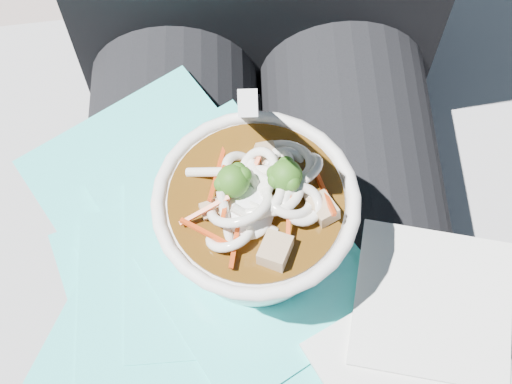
{
  "coord_description": "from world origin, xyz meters",
  "views": [
    {
      "loc": [
        -0.02,
        -0.19,
        1.07
      ],
      "look_at": [
        -0.01,
        0.01,
        0.68
      ],
      "focal_mm": 50.0,
      "sensor_mm": 36.0,
      "label": 1
    }
  ],
  "objects_px": {
    "stone_ledge": "(260,258)",
    "plastic_bag": "(216,281)",
    "lap": "(268,300)",
    "udon_bowl": "(257,215)",
    "person_body": "(264,186)"
  },
  "relations": [
    {
      "from": "person_body",
      "to": "stone_ledge",
      "type": "bearing_deg",
      "value": 90.0
    },
    {
      "from": "udon_bowl",
      "to": "lap",
      "type": "bearing_deg",
      "value": -52.06
    },
    {
      "from": "person_body",
      "to": "plastic_bag",
      "type": "xyz_separation_m",
      "value": [
        -0.04,
        -0.11,
        0.06
      ]
    },
    {
      "from": "plastic_bag",
      "to": "person_body",
      "type": "bearing_deg",
      "value": 69.59
    },
    {
      "from": "lap",
      "to": "person_body",
      "type": "distance_m",
      "value": 0.1
    },
    {
      "from": "lap",
      "to": "udon_bowl",
      "type": "bearing_deg",
      "value": 127.94
    },
    {
      "from": "stone_ledge",
      "to": "lap",
      "type": "distance_m",
      "value": 0.32
    },
    {
      "from": "stone_ledge",
      "to": "plastic_bag",
      "type": "xyz_separation_m",
      "value": [
        -0.04,
        -0.16,
        0.38
      ]
    },
    {
      "from": "lap",
      "to": "plastic_bag",
      "type": "bearing_deg",
      "value": -161.42
    },
    {
      "from": "plastic_bag",
      "to": "udon_bowl",
      "type": "bearing_deg",
      "value": 39.92
    },
    {
      "from": "stone_ledge",
      "to": "udon_bowl",
      "type": "xyz_separation_m",
      "value": [
        -0.01,
        -0.14,
        0.44
      ]
    },
    {
      "from": "lap",
      "to": "person_body",
      "type": "bearing_deg",
      "value": 90.0
    },
    {
      "from": "lap",
      "to": "udon_bowl",
      "type": "height_order",
      "value": "udon_bowl"
    },
    {
      "from": "lap",
      "to": "plastic_bag",
      "type": "xyz_separation_m",
      "value": [
        -0.04,
        -0.01,
        0.09
      ]
    },
    {
      "from": "stone_ledge",
      "to": "plastic_bag",
      "type": "bearing_deg",
      "value": -103.52
    }
  ]
}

